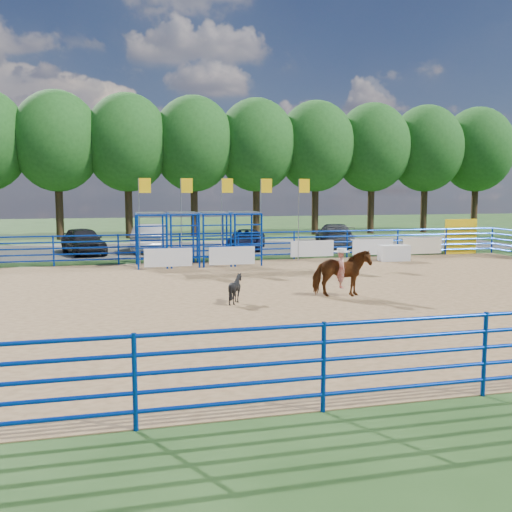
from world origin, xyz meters
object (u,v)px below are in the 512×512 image
horse_and_rider (341,271)px  car_b (152,237)px  car_c (246,240)px  announcer_table (394,253)px  calf (236,288)px  car_a (83,241)px  car_d (334,235)px

horse_and_rider → car_b: bearing=107.4°
car_c → announcer_table: bearing=-31.7°
car_b → calf: bearing=106.6°
horse_and_rider → car_a: size_ratio=0.51×
announcer_table → car_d: bearing=90.4°
car_a → car_d: (15.55, 0.77, -0.02)m
announcer_table → car_a: car_a is taller
announcer_table → car_b: bearing=145.7°
car_c → car_b: bearing=-167.9°
announcer_table → car_a: 17.19m
horse_and_rider → car_d: horse_and_rider is taller
car_a → car_d: size_ratio=0.88×
announcer_table → calf: (-10.21, -8.83, 0.06)m
car_d → announcer_table: bearing=104.7°
car_b → announcer_table: bearing=157.2°
calf → car_b: (-1.50, 16.82, 0.34)m
announcer_table → horse_and_rider: bearing=-127.0°
car_c → car_d: car_d is taller
car_b → car_d: (11.67, -0.02, -0.08)m
calf → car_d: bearing=-49.3°
announcer_table → car_c: size_ratio=0.34×
calf → car_c: size_ratio=0.21×
car_a → car_b: bearing=-5.0°
announcer_table → car_c: car_c is taller
car_a → horse_and_rider: bearing=-76.7°
calf → car_a: bearing=0.5°
car_c → car_a: bearing=-160.5°
car_a → car_d: bearing=-13.8°
car_b → horse_and_rider: bearing=118.9°
announcer_table → calf: size_ratio=1.63×
car_a → car_d: car_a is taller
car_a → car_c: bearing=-15.8°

